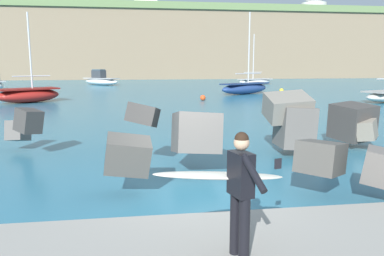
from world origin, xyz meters
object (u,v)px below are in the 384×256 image
Objects in this scene: surfer_with_board at (234,184)px; mooring_buoy_outer at (203,98)px; mooring_buoy_inner at (281,91)px; station_building_west at (39,0)px; boat_mid_right at (245,88)px; station_building_central at (145,0)px; boat_near_centre at (28,95)px; boat_mid_centre at (101,80)px; boat_near_right at (255,81)px.

surfer_with_board is 4.79× the size of mooring_buoy_outer.
station_building_west is (-34.81, 54.58, 16.19)m from mooring_buoy_inner.
boat_mid_right is 1.13× the size of station_building_central.
boat_near_centre is (-9.29, 24.84, -0.69)m from surfer_with_board.
boat_mid_centre is at bearing -67.51° from station_building_west.
station_building_west is at bearing 119.01° from boat_mid_right.
station_building_west reaches higher than mooring_buoy_inner.
boat_near_right is 20.78m from boat_mid_centre.
boat_near_centre is 0.98× the size of boat_near_right.
station_building_central is at bearing 98.17° from boat_mid_right.
boat_near_right reaches higher than surfer_with_board.
boat_near_right is at bearing -4.27° from boat_mid_centre.
station_building_central is at bearing -4.14° from station_building_west.
surfer_with_board is at bearing -98.91° from mooring_buoy_outer.
mooring_buoy_outer is at bearing -131.49° from boat_mid_right.
surfer_with_board is 33.69m from mooring_buoy_inner.
boat_mid_centre is at bearing 175.73° from boat_near_right.
surfer_with_board is 0.32× the size of boat_near_centre.
boat_mid_right is at bearing 16.29° from boat_near_centre.
surfer_with_board is 47.49m from boat_mid_centre.
surfer_with_board is at bearing -69.50° from boat_near_centre.
boat_mid_centre reaches higher than mooring_buoy_outer.
boat_mid_centre is 0.82× the size of station_building_central.
station_building_central is at bearing 102.51° from mooring_buoy_inner.
boat_near_right is 1.14× the size of station_building_west.
station_building_west is (-25.76, 61.25, 16.19)m from mooring_buoy_outer.
station_building_central is at bearing 79.11° from boat_mid_centre.
mooring_buoy_inner is 0.07× the size of station_building_central.
boat_mid_centre is (-20.72, 1.55, 0.21)m from boat_near_right.
mooring_buoy_inner is (4.01, 0.97, -0.37)m from boat_mid_right.
boat_near_centre is 1.20× the size of boat_mid_centre.
station_building_west is 0.88× the size of station_building_central.
station_building_central is (1.14, 84.02, 15.53)m from surfer_with_board.
boat_near_centre is 14.89× the size of mooring_buoy_outer.
mooring_buoy_inner is 11.24m from mooring_buoy_outer.
boat_mid_centre is 44.62m from station_building_west.
mooring_buoy_outer is at bearing -67.19° from station_building_west.
mooring_buoy_inner is (-1.88, -14.45, -0.24)m from boat_near_right.
boat_near_right is 14.58m from mooring_buoy_inner.
boat_mid_right reaches higher than boat_mid_centre.
boat_near_right is 56.66m from station_building_west.
station_building_central reaches higher than boat_mid_right.
surfer_with_board is at bearing -112.49° from mooring_buoy_inner.
boat_mid_right is 65.46m from station_building_west.
boat_mid_right is (18.16, 5.31, -0.00)m from boat_near_centre.
boat_near_right is (14.76, 45.57, -0.82)m from surfer_with_board.
boat_near_centre is 0.87× the size of boat_mid_right.
station_building_west is (-30.80, 55.54, 15.83)m from boat_mid_right.
station_building_west is at bearing 112.81° from mooring_buoy_outer.
boat_near_right is 23.79m from mooring_buoy_outer.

